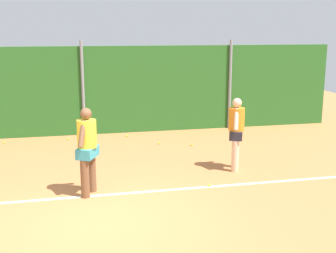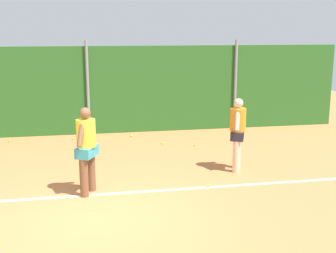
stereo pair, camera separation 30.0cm
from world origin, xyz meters
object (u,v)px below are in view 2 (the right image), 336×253
Objects in this scene: player_foreground_near at (86,146)px; player_midcourt at (238,130)px; tennis_ball_1 at (85,155)px; tennis_ball_0 at (163,143)px; tennis_ball_2 at (9,141)px; tennis_ball_6 at (209,186)px; tennis_ball_8 at (73,138)px; tennis_ball_3 at (195,145)px; tennis_ball_4 at (131,135)px.

player_foreground_near is 3.73m from player_midcourt.
tennis_ball_1 is (-0.05, 2.88, -1.00)m from player_foreground_near.
tennis_ball_2 is (-4.61, 1.14, 0.00)m from tennis_ball_0.
tennis_ball_2 is at bearing 134.75° from tennis_ball_6.
tennis_ball_8 is (-3.04, 4.99, 0.00)m from tennis_ball_6.
tennis_ball_0 is at bearing -22.82° from tennis_ball_8.
player_foreground_near reaches higher than tennis_ball_1.
tennis_ball_1 is 3.27m from tennis_ball_3.
tennis_ball_6 is (2.61, -0.11, -1.00)m from player_foreground_near.
player_foreground_near is 3.05m from tennis_ball_1.
tennis_ball_4 is at bearing 103.20° from tennis_ball_6.
player_foreground_near is at bearing -52.24° from player_midcourt.
player_midcourt is 26.99× the size of tennis_ball_8.
tennis_ball_1 is at bearing 131.73° from tennis_ball_6.
player_midcourt is (3.61, 0.94, -0.03)m from player_foreground_near.
tennis_ball_2 and tennis_ball_4 have the same top height.
tennis_ball_6 is at bearing -48.27° from tennis_ball_1.
player_foreground_near is 1.03× the size of player_midcourt.
tennis_ball_0 is 1.00× the size of tennis_ball_6.
tennis_ball_3 is (0.91, -0.39, 0.00)m from tennis_ball_0.
player_midcourt is 26.99× the size of tennis_ball_6.
tennis_ball_0 and tennis_ball_4 have the same top height.
tennis_ball_1 is at bearing -159.32° from tennis_ball_0.
player_foreground_near is 27.89× the size of tennis_ball_2.
tennis_ball_0 is 1.00× the size of tennis_ball_2.
player_midcourt reaches higher than tennis_ball_2.
tennis_ball_8 is at bearing -149.77° from player_foreground_near.
tennis_ball_1 is (-3.66, 1.94, -0.97)m from player_midcourt.
tennis_ball_1 is at bearing -94.72° from player_midcourt.
player_foreground_near is 4.49m from tennis_ball_0.
player_foreground_near is at bearing -64.37° from tennis_ball_2.
player_midcourt is at bearing -64.40° from tennis_ball_0.
tennis_ball_2 is (-2.29, 2.01, 0.00)m from tennis_ball_1.
tennis_ball_2 and tennis_ball_3 have the same top height.
tennis_ball_3 is 2.34m from tennis_ball_4.
tennis_ball_4 is at bearing 1.11° from tennis_ball_8.
tennis_ball_0 is 1.00× the size of tennis_ball_4.
tennis_ball_6 is 5.85m from tennis_ball_8.
player_foreground_near reaches higher than tennis_ball_4.
tennis_ball_1 and tennis_ball_4 have the same top height.
tennis_ball_8 is (-4.04, 3.94, -0.97)m from player_midcourt.
tennis_ball_8 is (-0.37, 2.01, 0.00)m from tennis_ball_1.
player_midcourt is 26.99× the size of tennis_ball_4.
tennis_ball_4 is 1.86m from tennis_ball_8.
tennis_ball_8 is (-0.43, 4.88, -1.00)m from player_foreground_near.
tennis_ball_8 is at bearing -0.12° from tennis_ball_2.
tennis_ball_0 and tennis_ball_3 have the same top height.
player_foreground_near is at bearing -88.91° from tennis_ball_1.
player_midcourt is 26.99× the size of tennis_ball_1.
tennis_ball_1 is at bearing -153.70° from player_foreground_near.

